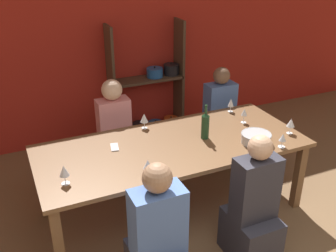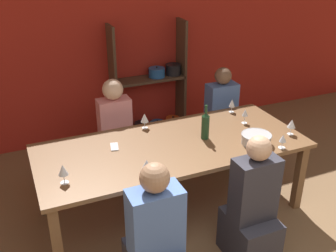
# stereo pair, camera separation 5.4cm
# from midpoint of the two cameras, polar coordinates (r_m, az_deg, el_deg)

# --- Properties ---
(wall_back_red) EXTENTS (8.80, 0.06, 2.70)m
(wall_back_red) POSITION_cam_midpoint_polar(r_m,az_deg,el_deg) (5.33, -8.27, 12.34)
(wall_back_red) COLOR red
(wall_back_red) RESTS_ON ground_plane
(shelf_unit) EXTENTS (1.03, 0.30, 1.58)m
(shelf_unit) POSITION_cam_midpoint_polar(r_m,az_deg,el_deg) (5.51, -2.88, 4.49)
(shelf_unit) COLOR #4C3828
(shelf_unit) RESTS_ON ground_plane
(dining_table) EXTENTS (2.57, 1.09, 0.77)m
(dining_table) POSITION_cam_midpoint_polar(r_m,az_deg,el_deg) (3.80, 0.22, -3.66)
(dining_table) COLOR brown
(dining_table) RESTS_ON ground_plane
(mixing_bowl) EXTENTS (0.29, 0.29, 0.10)m
(mixing_bowl) POSITION_cam_midpoint_polar(r_m,az_deg,el_deg) (3.85, 12.27, -1.69)
(mixing_bowl) COLOR #B7BABC
(mixing_bowl) RESTS_ON dining_table
(wine_bottle_green) EXTENTS (0.08, 0.08, 0.35)m
(wine_bottle_green) POSITION_cam_midpoint_polar(r_m,az_deg,el_deg) (3.83, 5.03, 0.14)
(wine_bottle_green) COLOR #19381E
(wine_bottle_green) RESTS_ON dining_table
(wine_glass_white_a) EXTENTS (0.08, 0.08, 0.16)m
(wine_glass_white_a) POSITION_cam_midpoint_polar(r_m,az_deg,el_deg) (4.10, 17.05, 0.40)
(wine_glass_white_a) COLOR white
(wine_glass_white_a) RESTS_ON dining_table
(wine_glass_empty_a) EXTENTS (0.08, 0.08, 0.15)m
(wine_glass_empty_a) POSITION_cam_midpoint_polar(r_m,az_deg,el_deg) (3.24, -3.43, -5.62)
(wine_glass_empty_a) COLOR white
(wine_glass_empty_a) RESTS_ON dining_table
(wine_glass_empty_b) EXTENTS (0.07, 0.07, 0.14)m
(wine_glass_empty_b) POSITION_cam_midpoint_polar(r_m,az_deg,el_deg) (3.81, 15.93, -1.67)
(wine_glass_empty_b) COLOR white
(wine_glass_empty_b) RESTS_ON dining_table
(wine_glass_white_b) EXTENTS (0.08, 0.08, 0.17)m
(wine_glass_white_b) POSITION_cam_midpoint_polar(r_m,az_deg,el_deg) (3.24, -15.31, -6.36)
(wine_glass_white_b) COLOR white
(wine_glass_white_b) RESTS_ON dining_table
(wine_glass_red_a) EXTENTS (0.06, 0.06, 0.16)m
(wine_glass_red_a) POSITION_cam_midpoint_polar(r_m,az_deg,el_deg) (4.22, 10.66, 1.92)
(wine_glass_red_a) COLOR white
(wine_glass_red_a) RESTS_ON dining_table
(wine_glass_white_c) EXTENTS (0.08, 0.08, 0.16)m
(wine_glass_white_c) POSITION_cam_midpoint_polar(r_m,az_deg,el_deg) (4.03, -3.86, 1.12)
(wine_glass_white_c) COLOR white
(wine_glass_white_c) RESTS_ON dining_table
(wine_glass_red_b) EXTENTS (0.07, 0.07, 0.16)m
(wine_glass_red_b) POSITION_cam_midpoint_polar(r_m,az_deg,el_deg) (4.47, 8.77, 3.32)
(wine_glass_red_b) COLOR white
(wine_glass_red_b) RESTS_ON dining_table
(cell_phone) EXTENTS (0.10, 0.16, 0.01)m
(cell_phone) POSITION_cam_midpoint_polar(r_m,az_deg,el_deg) (3.74, -8.17, -3.06)
(cell_phone) COLOR silver
(cell_phone) RESTS_ON dining_table
(person_near_a) EXTENTS (0.40, 0.50, 1.18)m
(person_near_a) POSITION_cam_midpoint_polar(r_m,az_deg,el_deg) (3.11, -1.94, -17.42)
(person_near_a) COLOR #2D2D38
(person_near_a) RESTS_ON ground_plane
(person_far_a) EXTENTS (0.36, 0.45, 1.20)m
(person_far_a) POSITION_cam_midpoint_polar(r_m,az_deg,el_deg) (4.52, -8.01, -2.29)
(person_far_a) COLOR #2D2D38
(person_far_a) RESTS_ON ground_plane
(person_near_b) EXTENTS (0.37, 0.47, 1.19)m
(person_near_b) POSITION_cam_midpoint_polar(r_m,az_deg,el_deg) (3.48, 11.73, -12.48)
(person_near_b) COLOR #2D2D38
(person_near_b) RESTS_ON ground_plane
(person_far_b) EXTENTS (0.37, 0.47, 1.17)m
(person_far_b) POSITION_cam_midpoint_polar(r_m,az_deg,el_deg) (4.99, 7.05, 0.32)
(person_far_b) COLOR #2D2D38
(person_far_b) RESTS_ON ground_plane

